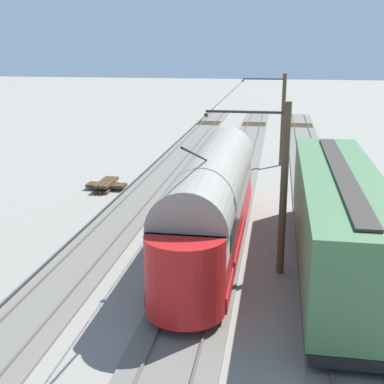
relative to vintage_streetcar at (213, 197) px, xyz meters
name	(u,v)px	position (x,y,z in m)	size (l,w,h in m)	color
ground_plane	(225,209)	(0.00, -5.35, -2.25)	(220.00, 220.00, 0.00)	gray
track_streetcar_siding	(320,211)	(-5.05, -5.66, -2.20)	(2.80, 80.00, 0.18)	#666059
track_adjacent_siding	(225,207)	(0.00, -5.66, -2.20)	(2.80, 80.00, 0.18)	#666059
track_third_siding	(136,202)	(5.05, -5.66, -2.20)	(2.80, 80.00, 0.18)	#666059
vintage_streetcar	(213,197)	(0.00, 0.00, 0.00)	(2.65, 15.80, 5.64)	red
coach_adjacent	(338,217)	(-5.05, 1.56, -0.09)	(2.96, 14.64, 3.85)	#477047
catenary_pole_foreground	(282,118)	(-2.85, -16.57, 1.23)	(3.17, 0.28, 6.61)	#4C3D28
catenary_pole_mid_near	(281,186)	(-2.85, 2.28, 1.23)	(3.17, 0.28, 6.61)	#4C3D28
overhead_wire_run	(211,112)	(-0.06, 1.47, 3.81)	(2.96, 41.70, 0.18)	black
spare_tie_stack	(106,185)	(7.57, -8.11, -1.98)	(2.40, 2.40, 0.54)	#47331E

